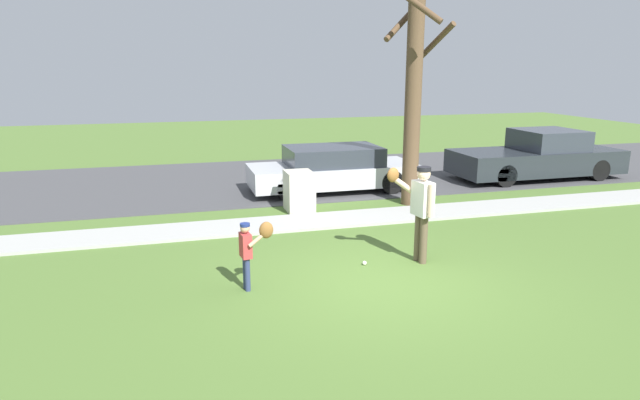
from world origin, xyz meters
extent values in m
plane|color=#4C6B2D|center=(0.00, 3.50, 0.00)|extent=(48.00, 48.00, 0.00)
cube|color=#A3A39E|center=(0.00, 3.60, 0.03)|extent=(36.00, 1.20, 0.06)
cube|color=#424244|center=(0.00, 8.60, 0.01)|extent=(36.00, 6.80, 0.02)
cylinder|color=brown|center=(1.01, 0.62, 0.43)|extent=(0.14, 0.14, 0.86)
cylinder|color=brown|center=(0.99, 0.79, 0.43)|extent=(0.14, 0.14, 0.86)
cube|color=silver|center=(1.00, 0.70, 1.16)|extent=(0.28, 0.44, 0.61)
sphere|color=beige|center=(1.00, 0.70, 1.59)|extent=(0.23, 0.23, 0.23)
cylinder|color=black|center=(1.00, 0.70, 1.68)|extent=(0.24, 0.24, 0.07)
cylinder|color=beige|center=(1.03, 0.45, 1.18)|extent=(0.10, 0.10, 0.57)
cylinder|color=beige|center=(0.71, 0.92, 1.38)|extent=(0.53, 0.17, 0.41)
ellipsoid|color=brown|center=(0.51, 0.90, 1.56)|extent=(0.24, 0.17, 0.26)
cylinder|color=navy|center=(-2.16, 0.33, 0.27)|extent=(0.08, 0.08, 0.54)
cylinder|color=navy|center=(-2.15, 0.23, 0.27)|extent=(0.08, 0.08, 0.54)
cube|color=#B73838|center=(-2.15, 0.28, 0.73)|extent=(0.18, 0.27, 0.38)
sphere|color=tan|center=(-2.15, 0.28, 1.00)|extent=(0.15, 0.15, 0.15)
cylinder|color=navy|center=(-2.15, 0.28, 1.05)|extent=(0.15, 0.15, 0.04)
cylinder|color=tan|center=(-2.18, 0.44, 0.74)|extent=(0.06, 0.06, 0.36)
cylinder|color=tan|center=(-1.97, 0.14, 0.86)|extent=(0.33, 0.11, 0.26)
ellipsoid|color=brown|center=(-1.85, 0.16, 0.98)|extent=(0.24, 0.17, 0.26)
sphere|color=white|center=(-0.02, 0.80, 0.04)|extent=(0.07, 0.07, 0.07)
cube|color=beige|center=(-0.26, 4.70, 0.48)|extent=(0.63, 0.77, 0.96)
cylinder|color=brown|center=(2.56, 4.59, 2.99)|extent=(0.40, 0.40, 5.97)
cylinder|color=brown|center=(3.10, 4.76, 3.88)|extent=(0.54, 1.37, 1.03)
cylinder|color=brown|center=(2.33, 4.99, 4.36)|extent=(1.06, 0.70, 0.86)
cube|color=silver|center=(1.13, 6.51, 0.47)|extent=(4.60, 1.80, 0.55)
cube|color=#2D333D|center=(1.13, 6.51, 1.00)|extent=(2.53, 1.66, 0.50)
cylinder|color=black|center=(-0.30, 5.72, 0.34)|extent=(0.64, 0.22, 0.64)
cylinder|color=black|center=(-0.30, 7.30, 0.34)|extent=(0.64, 0.22, 0.64)
cylinder|color=black|center=(2.55, 5.72, 0.34)|extent=(0.64, 0.22, 0.64)
cylinder|color=black|center=(2.55, 7.30, 0.34)|extent=(0.64, 0.22, 0.64)
cube|color=#23282D|center=(7.64, 6.49, 0.55)|extent=(5.20, 1.95, 0.70)
cube|color=#2D333D|center=(8.03, 6.49, 1.20)|extent=(1.82, 1.79, 0.60)
cylinder|color=black|center=(6.02, 5.63, 0.34)|extent=(0.64, 0.22, 0.64)
cylinder|color=black|center=(6.02, 7.36, 0.34)|extent=(0.64, 0.22, 0.64)
cylinder|color=black|center=(9.25, 5.63, 0.34)|extent=(0.64, 0.22, 0.64)
cylinder|color=black|center=(9.25, 7.36, 0.34)|extent=(0.64, 0.22, 0.64)
camera|label=1|loc=(-3.17, -7.64, 3.40)|focal=30.53mm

